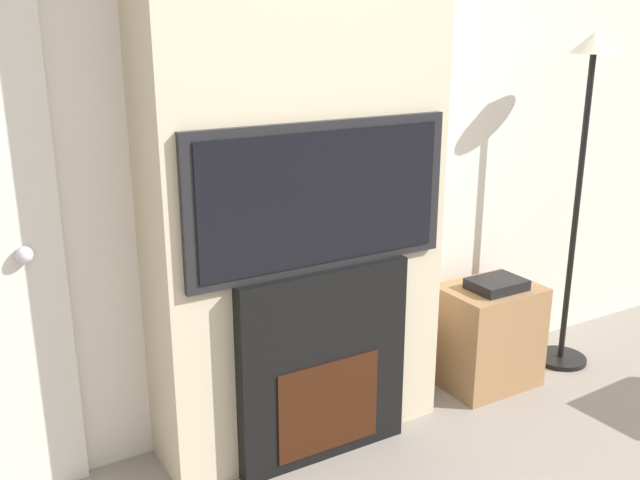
{
  "coord_description": "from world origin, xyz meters",
  "views": [
    {
      "loc": [
        -1.32,
        -0.6,
        1.73
      ],
      "look_at": [
        0.0,
        1.65,
        0.93
      ],
      "focal_mm": 40.0,
      "sensor_mm": 36.0,
      "label": 1
    }
  ],
  "objects_px": {
    "media_stand": "(488,334)",
    "fireplace": "(320,364)",
    "television": "(320,197)",
    "floor_lamp": "(583,145)"
  },
  "relations": [
    {
      "from": "fireplace",
      "to": "television",
      "type": "height_order",
      "value": "television"
    },
    {
      "from": "media_stand",
      "to": "fireplace",
      "type": "bearing_deg",
      "value": -174.53
    },
    {
      "from": "television",
      "to": "media_stand",
      "type": "height_order",
      "value": "television"
    },
    {
      "from": "media_stand",
      "to": "television",
      "type": "bearing_deg",
      "value": -174.42
    },
    {
      "from": "television",
      "to": "fireplace",
      "type": "bearing_deg",
      "value": 90.0
    },
    {
      "from": "fireplace",
      "to": "television",
      "type": "relative_size",
      "value": 0.74
    },
    {
      "from": "media_stand",
      "to": "floor_lamp",
      "type": "bearing_deg",
      "value": -2.83
    },
    {
      "from": "television",
      "to": "floor_lamp",
      "type": "height_order",
      "value": "floor_lamp"
    },
    {
      "from": "fireplace",
      "to": "floor_lamp",
      "type": "relative_size",
      "value": 0.48
    },
    {
      "from": "television",
      "to": "media_stand",
      "type": "bearing_deg",
      "value": 5.58
    }
  ]
}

